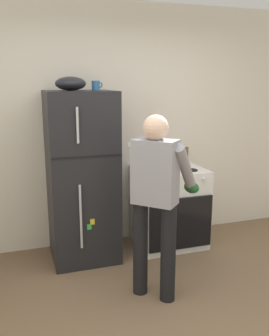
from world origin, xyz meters
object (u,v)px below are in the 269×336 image
object	(u,v)px
refrigerator	(82,177)
coffee_mug	(96,85)
pepper_mill	(186,155)
person_cook	(156,192)
mixing_bowl	(71,84)
stove_range	(169,207)
red_pot	(158,166)

from	to	relation	value
refrigerator	coffee_mug	world-z (taller)	coffee_mug
refrigerator	pepper_mill	world-z (taller)	refrigerator
person_cook	coffee_mug	distance (m)	1.34
person_cook	mixing_bowl	distance (m)	1.40
coffee_mug	pepper_mill	bearing A→B (deg)	7.70
refrigerator	person_cook	distance (m)	1.05
stove_range	coffee_mug	distance (m)	1.59
mixing_bowl	pepper_mill	bearing A→B (deg)	8.29
refrigerator	red_pot	world-z (taller)	refrigerator
refrigerator	person_cook	bearing A→B (deg)	-63.78
refrigerator	pepper_mill	bearing A→B (deg)	8.81
stove_range	mixing_bowl	distance (m)	1.75
coffee_mug	person_cook	bearing A→B (deg)	-74.17
red_pot	person_cook	bearing A→B (deg)	-112.43
pepper_mill	mixing_bowl	size ratio (longest dim) A/B	0.63
stove_range	pepper_mill	distance (m)	0.66
refrigerator	red_pot	bearing A→B (deg)	-3.42
mixing_bowl	coffee_mug	bearing A→B (deg)	10.78
red_pot	coffee_mug	bearing A→B (deg)	171.25
pepper_mill	mixing_bowl	xyz separation A→B (m)	(-1.37, -0.20, 0.83)
coffee_mug	pepper_mill	xyz separation A→B (m)	(1.11, 0.15, -0.81)
coffee_mug	pepper_mill	world-z (taller)	coffee_mug
red_pot	pepper_mill	bearing A→B (deg)	28.52
refrigerator	stove_range	bearing A→B (deg)	-0.58
stove_range	red_pot	distance (m)	0.54
refrigerator	pepper_mill	distance (m)	1.31
stove_range	pepper_mill	world-z (taller)	pepper_mill
refrigerator	person_cook	xyz separation A→B (m)	(0.46, -0.94, 0.07)
person_cook	pepper_mill	size ratio (longest dim) A/B	8.51
stove_range	mixing_bowl	bearing A→B (deg)	179.45
stove_range	person_cook	xyz separation A→B (m)	(-0.53, -0.93, 0.50)
person_cook	mixing_bowl	xyz separation A→B (m)	(-0.54, 0.94, 0.88)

